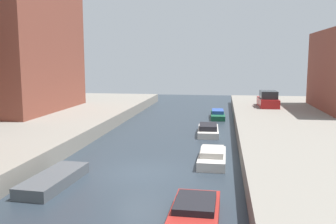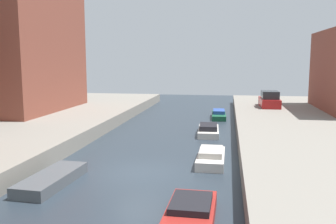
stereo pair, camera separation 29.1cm
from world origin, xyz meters
name	(u,v)px [view 1 (the left image)]	position (x,y,z in m)	size (l,w,h in m)	color
ground_plane	(142,173)	(0.00, 0.00, 0.00)	(84.00, 84.00, 0.00)	#28333D
parked_car	(268,100)	(8.43, 20.23, 1.67)	(1.86, 4.23, 1.62)	maroon
moored_boat_left_2	(54,180)	(-3.60, -2.42, 0.26)	(1.76, 4.40, 0.52)	#4C5156
moored_boat_right_2	(195,212)	(3.09, -5.23, 0.33)	(1.72, 3.58, 0.77)	maroon
moored_boat_right_3	(212,157)	(3.45, 2.41, 0.34)	(1.49, 3.91, 0.80)	beige
moored_boat_right_4	(208,130)	(2.88, 10.23, 0.34)	(1.70, 4.09, 0.82)	beige
moored_boat_right_5	(218,115)	(3.45, 18.50, 0.33)	(1.48, 4.21, 0.79)	#195638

